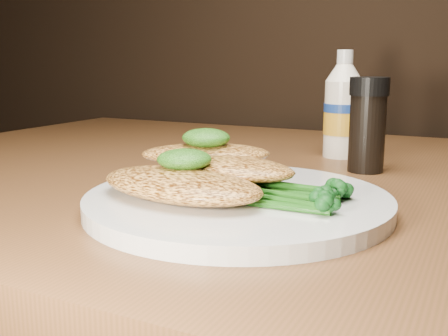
% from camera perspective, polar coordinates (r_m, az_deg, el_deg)
% --- Properties ---
extents(plate, '(0.28, 0.28, 0.01)m').
position_cam_1_polar(plate, '(0.50, 1.47, -3.60)').
color(plate, silver).
rests_on(plate, dining_table).
extents(chicken_front, '(0.18, 0.11, 0.03)m').
position_cam_1_polar(chicken_front, '(0.48, -4.69, -1.77)').
color(chicken_front, '#EBA34B').
rests_on(chicken_front, plate).
extents(chicken_mid, '(0.15, 0.09, 0.02)m').
position_cam_1_polar(chicken_mid, '(0.52, 0.10, 0.09)').
color(chicken_mid, '#EBA34B').
rests_on(chicken_mid, plate).
extents(chicken_back, '(0.15, 0.12, 0.02)m').
position_cam_1_polar(chicken_back, '(0.55, -1.94, 1.52)').
color(chicken_back, '#EBA34B').
rests_on(chicken_back, plate).
extents(pesto_front, '(0.06, 0.06, 0.02)m').
position_cam_1_polar(pesto_front, '(0.49, -4.25, 0.93)').
color(pesto_front, black).
rests_on(pesto_front, chicken_front).
extents(pesto_back, '(0.06, 0.06, 0.02)m').
position_cam_1_polar(pesto_back, '(0.55, -1.92, 3.23)').
color(pesto_back, black).
rests_on(pesto_back, chicken_back).
extents(broccolini_bundle, '(0.16, 0.14, 0.02)m').
position_cam_1_polar(broccolini_bundle, '(0.48, 6.27, -2.14)').
color(broccolini_bundle, '#1A5412').
rests_on(broccolini_bundle, plate).
extents(mayo_bottle, '(0.05, 0.05, 0.15)m').
position_cam_1_polar(mayo_bottle, '(0.78, 12.57, 6.65)').
color(mayo_bottle, white).
rests_on(mayo_bottle, dining_table).
extents(pepper_grinder, '(0.06, 0.06, 0.12)m').
position_cam_1_polar(pepper_grinder, '(0.68, 15.04, 4.44)').
color(pepper_grinder, black).
rests_on(pepper_grinder, dining_table).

